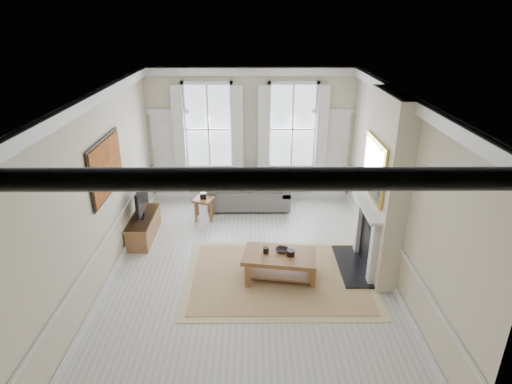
{
  "coord_description": "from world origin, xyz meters",
  "views": [
    {
      "loc": [
        0.07,
        -6.93,
        4.62
      ],
      "look_at": [
        0.12,
        1.03,
        1.25
      ],
      "focal_mm": 30.0,
      "sensor_mm": 36.0,
      "label": 1
    }
  ],
  "objects_px": {
    "sofa": "(249,192)",
    "side_table": "(204,203)",
    "tv_stand": "(144,227)",
    "coffee_table": "(279,258)"
  },
  "relations": [
    {
      "from": "sofa",
      "to": "side_table",
      "type": "relative_size",
      "value": 3.66
    },
    {
      "from": "side_table",
      "to": "tv_stand",
      "type": "relative_size",
      "value": 0.39
    },
    {
      "from": "side_table",
      "to": "tv_stand",
      "type": "bearing_deg",
      "value": -143.12
    },
    {
      "from": "side_table",
      "to": "sofa",
      "type": "bearing_deg",
      "value": 35.06
    },
    {
      "from": "sofa",
      "to": "side_table",
      "type": "height_order",
      "value": "sofa"
    },
    {
      "from": "side_table",
      "to": "tv_stand",
      "type": "xyz_separation_m",
      "value": [
        -1.22,
        -0.92,
        -0.17
      ]
    },
    {
      "from": "sofa",
      "to": "coffee_table",
      "type": "height_order",
      "value": "sofa"
    },
    {
      "from": "tv_stand",
      "to": "sofa",
      "type": "bearing_deg",
      "value": 36.04
    },
    {
      "from": "coffee_table",
      "to": "tv_stand",
      "type": "xyz_separation_m",
      "value": [
        -2.89,
        1.57,
        -0.17
      ]
    },
    {
      "from": "coffee_table",
      "to": "sofa",
      "type": "bearing_deg",
      "value": 109.0
    }
  ]
}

